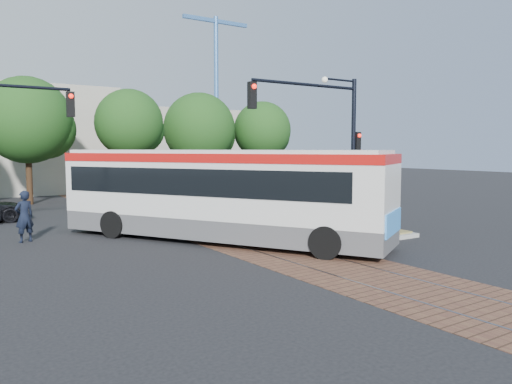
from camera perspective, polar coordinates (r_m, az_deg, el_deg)
ground at (r=18.86m, az=-2.03°, el=-5.33°), size 120.00×120.00×0.00m
trackbed at (r=22.32m, az=-7.42°, el=-3.74°), size 3.60×40.00×0.02m
tree_row at (r=34.07m, az=-14.98°, el=7.30°), size 26.40×5.60×7.67m
warehouses at (r=45.51m, az=-22.03°, el=5.18°), size 40.00×13.00×8.00m
crane at (r=57.50m, az=-4.57°, el=12.48°), size 8.00×0.50×18.00m
city_bus at (r=18.19m, az=-4.35°, el=0.18°), size 8.58×12.05×3.33m
traffic_island at (r=21.05m, az=10.55°, el=-3.43°), size 2.20×5.20×1.13m
signal_pole_main at (r=20.25m, az=8.59°, el=7.14°), size 5.49×0.46×6.00m
officer at (r=19.84m, az=-24.96°, el=-2.55°), size 0.79×0.64×1.87m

